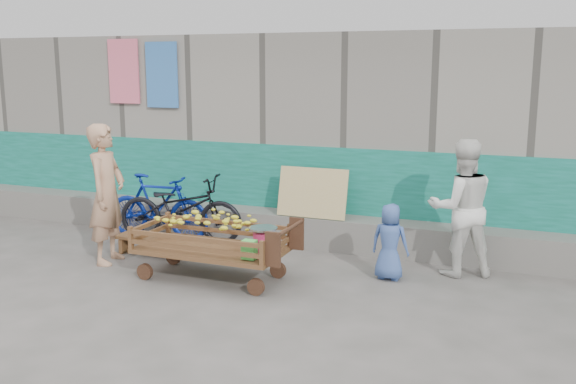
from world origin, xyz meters
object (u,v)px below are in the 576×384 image
at_px(bench, 151,242).
at_px(child, 390,242).
at_px(banana_cart, 208,234).
at_px(bicycle_dark, 180,208).
at_px(bicycle_blue, 158,207).
at_px(woman, 461,208).
at_px(vendor_man, 107,194).

height_order(bench, child, child).
xyz_separation_m(banana_cart, child, (2.03, 0.79, -0.09)).
relative_size(child, bicycle_dark, 0.50).
bearing_deg(bicycle_blue, child, -103.68).
xyz_separation_m(banana_cart, woman, (2.79, 1.30, 0.28)).
bearing_deg(banana_cart, woman, 24.95).
bearing_deg(bicycle_dark, banana_cart, -147.27).
relative_size(child, bicycle_blue, 0.58).
relative_size(bicycle_dark, bicycle_blue, 1.16).
height_order(woman, bicycle_dark, woman).
height_order(bench, vendor_man, vendor_man).
height_order(vendor_man, bicycle_dark, vendor_man).
bearing_deg(woman, vendor_man, -8.99).
height_order(woman, child, woman).
bearing_deg(child, banana_cart, 25.05).
xyz_separation_m(banana_cart, vendor_man, (-1.54, 0.12, 0.35)).
distance_m(vendor_man, child, 3.66).
distance_m(vendor_man, bicycle_blue, 1.30).
height_order(vendor_man, bicycle_blue, vendor_man).
xyz_separation_m(vendor_man, child, (3.57, 0.68, -0.44)).
xyz_separation_m(bench, bicycle_dark, (0.03, 0.75, 0.31)).
bearing_deg(woman, bench, -14.27).
height_order(banana_cart, woman, woman).
distance_m(banana_cart, child, 2.18).
relative_size(bench, child, 1.07).
bearing_deg(woman, child, 9.43).
xyz_separation_m(vendor_man, bicycle_dark, (0.34, 1.22, -0.42)).
relative_size(vendor_man, bicycle_blue, 1.12).
relative_size(banana_cart, woman, 1.15).
xyz_separation_m(bench, vendor_man, (-0.31, -0.47, 0.73)).
height_order(bicycle_dark, bicycle_blue, bicycle_dark).
xyz_separation_m(banana_cart, bench, (-1.23, 0.59, -0.38)).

